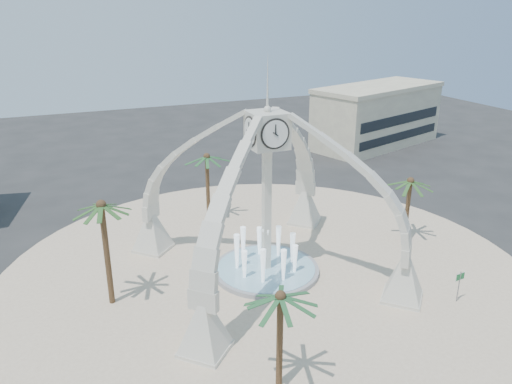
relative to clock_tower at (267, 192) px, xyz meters
name	(u,v)px	position (x,y,z in m)	size (l,w,h in m)	color
ground	(266,272)	(0.00, 0.00, -6.49)	(140.00, 140.00, 0.00)	#282828
plaza	(266,272)	(0.00, 0.00, -6.46)	(40.00, 40.00, 0.06)	beige
clock_tower	(267,192)	(0.00, 0.00, 0.00)	(17.94, 17.94, 16.30)	beige
fountain	(266,269)	(0.00, 0.00, -6.20)	(8.00, 8.00, 3.62)	#99999C
building_ne	(377,115)	(30.00, 28.00, -2.18)	(21.87, 14.17, 8.60)	beige
palm_east	(411,182)	(13.31, 0.48, -1.16)	(4.78, 4.78, 6.12)	brown
palm_west	(101,207)	(-11.35, 0.28, 0.58)	(5.21, 5.21, 7.97)	brown
palm_north	(207,158)	(-0.87, 11.37, -0.40)	(5.02, 5.02, 6.92)	brown
palm_south	(280,298)	(-4.29, -11.24, -1.11)	(4.64, 4.64, 6.15)	brown
street_sign	(460,280)	(10.31, -8.81, -4.82)	(0.86, 0.14, 2.34)	slate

